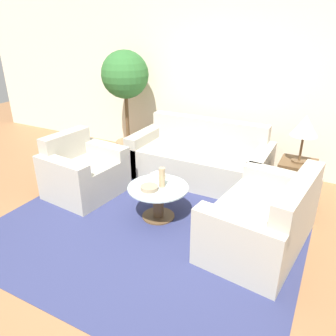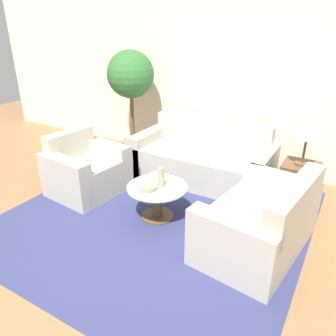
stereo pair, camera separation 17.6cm
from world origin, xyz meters
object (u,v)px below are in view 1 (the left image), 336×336
bowl (149,188)px  coffee_table (158,198)px  potted_plant (125,83)px  sofa_main (200,160)px  loveseat (266,222)px  armchair (82,173)px  book_stack (158,176)px  vase (162,177)px  table_lamp (305,127)px

bowl → coffee_table: bearing=63.5°
coffee_table → potted_plant: bearing=133.9°
sofa_main → loveseat: (1.24, -1.23, 0.00)m
armchair → book_stack: 1.13m
loveseat → book_stack: loveseat is taller
loveseat → armchair: bearing=-83.7°
coffee_table → vase: 0.27m
loveseat → vase: 1.24m
table_lamp → vase: table_lamp is taller
vase → book_stack: vase is taller
coffee_table → book_stack: bearing=118.5°
vase → bowl: bearing=-124.4°
armchair → vase: bearing=-86.5°
coffee_table → potted_plant: potted_plant is taller
sofa_main → book_stack: (-0.12, -1.05, 0.15)m
loveseat → vase: loveseat is taller
table_lamp → sofa_main: bearing=177.6°
armchair → table_lamp: size_ratio=1.67×
bowl → book_stack: book_stack is taller
vase → armchair: bearing=178.0°
table_lamp → book_stack: table_lamp is taller
vase → potted_plant: bearing=135.2°
potted_plant → loveseat: bearing=-28.3°
sofa_main → vase: sofa_main is taller
armchair → potted_plant: (-0.19, 1.40, 0.98)m
potted_plant → armchair: bearing=-82.1°
bowl → loveseat: bearing=6.0°
sofa_main → coffee_table: sofa_main is taller
sofa_main → armchair: bearing=-136.1°
sofa_main → potted_plant: bearing=171.6°
potted_plant → coffee_table: bearing=-46.1°
sofa_main → coffee_table: 1.26m
table_lamp → potted_plant: size_ratio=0.34×
loveseat → book_stack: 1.39m
potted_plant → bowl: 2.24m
coffee_table → potted_plant: size_ratio=0.40×
sofa_main → bowl: (-0.07, -1.37, 0.14)m
sofa_main → potted_plant: 1.74m
loveseat → bowl: size_ratio=7.17×
table_lamp → potted_plant: bearing=174.5°
sofa_main → potted_plant: (-1.43, 0.21, 0.98)m
table_lamp → potted_plant: 2.81m
sofa_main → vase: bearing=-88.8°
table_lamp → book_stack: (-1.49, -0.99, -0.57)m
armchair → coffee_table: size_ratio=1.41×
vase → table_lamp: bearing=41.4°
book_stack → loveseat: bearing=7.7°
sofa_main → potted_plant: potted_plant is taller
coffee_table → book_stack: 0.29m
table_lamp → vase: bearing=-138.6°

